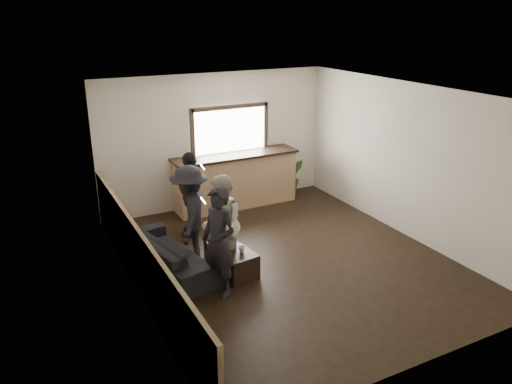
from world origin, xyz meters
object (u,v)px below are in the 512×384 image
bar_counter (235,177)px  person_a (219,242)px  person_b (222,224)px  coffee_table (232,260)px  cup_b (242,249)px  potted_plant (293,177)px  person_c (190,214)px  person_d (191,194)px  cup_a (216,244)px  sofa (169,254)px

bar_counter → person_a: bar_counter is taller
person_b → person_a: bearing=-8.2°
bar_counter → coffee_table: size_ratio=3.02×
cup_b → person_a: bearing=-147.9°
potted_plant → person_c: size_ratio=0.53×
bar_counter → person_d: size_ratio=1.69×
cup_a → person_b: size_ratio=0.08×
cup_a → potted_plant: size_ratio=0.14×
person_a → coffee_table: bearing=117.2°
sofa → person_c: bearing=-77.5°
cup_a → person_d: person_d is taller
cup_a → bar_counter: bearing=58.9°
sofa → person_a: 1.21m
sofa → cup_a: size_ratio=16.41×
cup_b → person_a: 0.72m
bar_counter → person_d: bar_counter is taller
bar_counter → person_a: (-1.71, -3.11, 0.19)m
cup_b → person_c: 1.08m
coffee_table → cup_a: (-0.17, 0.19, 0.25)m
coffee_table → person_a: bearing=-130.3°
sofa → coffee_table: bearing=-132.6°
cup_a → cup_b: 0.45m
potted_plant → sofa: bearing=-149.6°
bar_counter → potted_plant: bearing=-1.9°
bar_counter → person_c: bar_counter is taller
sofa → potted_plant: bearing=-72.1°
coffee_table → cup_a: 0.36m
sofa → coffee_table: sofa is taller
cup_a → person_a: (-0.24, -0.68, 0.38)m
person_c → person_d: (0.37, 0.94, -0.02)m
cup_a → person_d: (0.13, 1.46, 0.35)m
person_a → cup_b: bearing=99.6°
bar_counter → sofa: bar_counter is taller
person_b → person_d: size_ratio=0.99×
cup_b → person_d: size_ratio=0.06×
coffee_table → potted_plant: 3.74m
person_a → cup_a: bearing=138.1°
potted_plant → person_b: person_b is taller
sofa → cup_b: (0.97, -0.66, 0.15)m
bar_counter → person_b: bearing=-119.2°
person_d → cup_a: bearing=26.0°
potted_plant → person_d: person_d is taller
cup_a → sofa: bearing=155.7°
potted_plant → person_a: 4.38m
cup_b → person_c: person_c is taller
cup_a → person_b: bearing=-37.7°
coffee_table → person_b: bearing=127.1°
sofa → person_d: 1.50m
person_b → person_c: person_c is taller
person_c → potted_plant: bearing=146.5°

